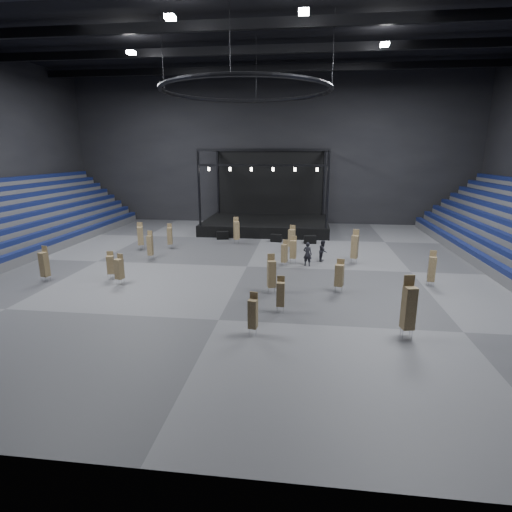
# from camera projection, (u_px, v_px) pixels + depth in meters

# --- Properties ---
(floor) EXTENTS (50.00, 50.00, 0.00)m
(floor) POSITION_uv_depth(u_px,v_px,m) (247.00, 266.00, 31.51)
(floor) COLOR #4F4F51
(floor) RESTS_ON ground
(ceiling) EXTENTS (50.00, 42.00, 0.20)m
(ceiling) POSITION_uv_depth(u_px,v_px,m) (245.00, 11.00, 26.99)
(ceiling) COLOR black
(ceiling) RESTS_ON wall_back
(wall_back) EXTENTS (50.00, 0.20, 18.00)m
(wall_back) POSITION_uv_depth(u_px,v_px,m) (271.00, 150.00, 49.43)
(wall_back) COLOR black
(wall_back) RESTS_ON ground
(wall_front) EXTENTS (50.00, 0.20, 18.00)m
(wall_front) POSITION_uv_depth(u_px,v_px,m) (111.00, 139.00, 9.07)
(wall_front) COLOR black
(wall_front) RESTS_ON ground
(stage) EXTENTS (14.00, 10.00, 9.20)m
(stage) POSITION_uv_depth(u_px,v_px,m) (267.00, 217.00, 46.74)
(stage) COLOR black
(stage) RESTS_ON floor
(truss_ring) EXTENTS (12.30, 12.30, 5.15)m
(truss_ring) POSITION_uv_depth(u_px,v_px,m) (246.00, 90.00, 28.25)
(truss_ring) COLOR black
(truss_ring) RESTS_ON ceiling
(roof_girders) EXTENTS (49.00, 30.35, 0.70)m
(roof_girders) POSITION_uv_depth(u_px,v_px,m) (246.00, 24.00, 27.20)
(roof_girders) COLOR black
(roof_girders) RESTS_ON ceiling
(floodlights) EXTENTS (28.60, 16.60, 0.25)m
(floodlights) POSITION_uv_depth(u_px,v_px,m) (236.00, 15.00, 23.50)
(floodlights) COLOR white
(floodlights) RESTS_ON roof_girders
(flight_case_left) EXTENTS (1.33, 0.91, 0.81)m
(flight_case_left) POSITION_uv_depth(u_px,v_px,m) (223.00, 235.00, 41.42)
(flight_case_left) COLOR black
(flight_case_left) RESTS_ON floor
(flight_case_mid) EXTENTS (1.20, 0.72, 0.76)m
(flight_case_mid) POSITION_uv_depth(u_px,v_px,m) (276.00, 238.00, 40.18)
(flight_case_mid) COLOR black
(flight_case_mid) RESTS_ON floor
(flight_case_right) EXTENTS (1.27, 0.80, 0.79)m
(flight_case_right) POSITION_uv_depth(u_px,v_px,m) (310.00, 240.00, 39.42)
(flight_case_right) COLOR black
(flight_case_right) RESTS_ON floor
(chair_stack_0) EXTENTS (0.53, 0.53, 2.13)m
(chair_stack_0) POSITION_uv_depth(u_px,v_px,m) (284.00, 253.00, 31.29)
(chair_stack_0) COLOR silver
(chair_stack_0) RESTS_ON floor
(chair_stack_1) EXTENTS (0.59, 0.59, 2.11)m
(chair_stack_1) POSITION_uv_depth(u_px,v_px,m) (119.00, 268.00, 27.00)
(chair_stack_1) COLOR silver
(chair_stack_1) RESTS_ON floor
(chair_stack_2) EXTENTS (0.65, 0.65, 3.10)m
(chair_stack_2) POSITION_uv_depth(u_px,v_px,m) (409.00, 307.00, 19.05)
(chair_stack_2) COLOR silver
(chair_stack_2) RESTS_ON floor
(chair_stack_3) EXTENTS (0.44, 0.44, 2.42)m
(chair_stack_3) POSITION_uv_depth(u_px,v_px,m) (150.00, 245.00, 33.39)
(chair_stack_3) COLOR silver
(chair_stack_3) RESTS_ON floor
(chair_stack_4) EXTENTS (0.50, 0.50, 2.31)m
(chair_stack_4) POSITION_uv_depth(u_px,v_px,m) (170.00, 236.00, 37.39)
(chair_stack_4) COLOR silver
(chair_stack_4) RESTS_ON floor
(chair_stack_5) EXTENTS (0.58, 0.58, 1.99)m
(chair_stack_5) POSITION_uv_depth(u_px,v_px,m) (110.00, 264.00, 28.18)
(chair_stack_5) COLOR silver
(chair_stack_5) RESTS_ON floor
(chair_stack_6) EXTENTS (0.56, 0.56, 2.52)m
(chair_stack_6) POSITION_uv_depth(u_px,v_px,m) (44.00, 264.00, 27.48)
(chair_stack_6) COLOR silver
(chair_stack_6) RESTS_ON floor
(chair_stack_7) EXTENTS (0.55, 0.55, 2.23)m
(chair_stack_7) POSITION_uv_depth(u_px,v_px,m) (293.00, 249.00, 32.21)
(chair_stack_7) COLOR silver
(chair_stack_7) RESTS_ON floor
(chair_stack_8) EXTENTS (0.44, 0.44, 2.08)m
(chair_stack_8) POSITION_uv_depth(u_px,v_px,m) (281.00, 293.00, 22.26)
(chair_stack_8) COLOR silver
(chair_stack_8) RESTS_ON floor
(chair_stack_9) EXTENTS (0.67, 0.67, 2.64)m
(chair_stack_9) POSITION_uv_depth(u_px,v_px,m) (236.00, 230.00, 39.13)
(chair_stack_9) COLOR silver
(chair_stack_9) RESTS_ON floor
(chair_stack_10) EXTENTS (0.48, 0.48, 2.16)m
(chair_stack_10) POSITION_uv_depth(u_px,v_px,m) (253.00, 313.00, 19.46)
(chair_stack_10) COLOR silver
(chair_stack_10) RESTS_ON floor
(chair_stack_11) EXTENTS (0.64, 0.64, 2.17)m
(chair_stack_11) POSITION_uv_depth(u_px,v_px,m) (339.00, 275.00, 25.44)
(chair_stack_11) COLOR silver
(chair_stack_11) RESTS_ON floor
(chair_stack_12) EXTENTS (0.51, 0.51, 2.45)m
(chair_stack_12) POSITION_uv_depth(u_px,v_px,m) (432.00, 268.00, 26.53)
(chair_stack_12) COLOR silver
(chair_stack_12) RESTS_ON floor
(chair_stack_13) EXTENTS (0.66, 0.66, 2.76)m
(chair_stack_13) POSITION_uv_depth(u_px,v_px,m) (355.00, 246.00, 32.12)
(chair_stack_13) COLOR silver
(chair_stack_13) RESTS_ON floor
(chair_stack_14) EXTENTS (0.67, 0.67, 2.52)m
(chair_stack_14) POSITION_uv_depth(u_px,v_px,m) (140.00, 235.00, 36.83)
(chair_stack_14) COLOR silver
(chair_stack_14) RESTS_ON floor
(chair_stack_15) EXTENTS (0.66, 0.66, 2.39)m
(chair_stack_15) POSITION_uv_depth(u_px,v_px,m) (292.00, 238.00, 36.09)
(chair_stack_15) COLOR silver
(chair_stack_15) RESTS_ON floor
(chair_stack_16) EXTENTS (0.62, 0.62, 2.55)m
(chair_stack_16) POSITION_uv_depth(u_px,v_px,m) (272.00, 273.00, 25.24)
(chair_stack_16) COLOR silver
(chair_stack_16) RESTS_ON floor
(man_center) EXTENTS (0.80, 0.65, 1.91)m
(man_center) POSITION_uv_depth(u_px,v_px,m) (307.00, 254.00, 31.49)
(man_center) COLOR black
(man_center) RESTS_ON floor
(crew_member) EXTENTS (0.84, 0.98, 1.74)m
(crew_member) POSITION_uv_depth(u_px,v_px,m) (323.00, 251.00, 32.90)
(crew_member) COLOR black
(crew_member) RESTS_ON floor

